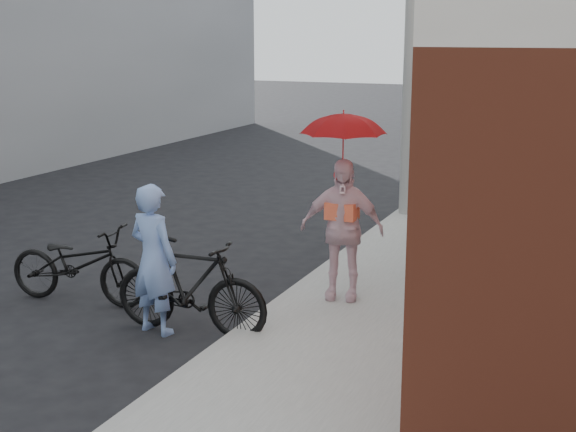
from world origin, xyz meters
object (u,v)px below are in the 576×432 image
Objects in this scene: utility_pole at (414,4)px; kimono_woman at (342,229)px; officer at (154,259)px; bike_right at (190,286)px; planter at (486,279)px; bike_left at (79,264)px.

utility_pole reaches higher than kimono_woman.
bike_right is (0.37, 0.11, -0.28)m from officer.
officer reaches higher than bike_right.
planter is (1.90, -3.49, -3.29)m from utility_pole.
utility_pole is 4.36× the size of kimono_woman.
bike_right is at bearing -106.96° from bike_left.
planter is at bearing -128.09° from officer.
officer reaches higher than planter.
planter is at bearing -49.90° from bike_right.
utility_pole is 3.97× the size of bike_left.
utility_pole is at bearing -9.88° from bike_right.
bike_right is (-0.71, -5.94, -2.98)m from utility_pole.
utility_pole is 5.16m from planter.
bike_left is at bearing -113.14° from utility_pole.
kimono_woman is at bearing -143.93° from planter.
bike_right reaches higher than bike_left.
kimono_woman reaches higher than officer.
kimono_woman is 1.93m from planter.
kimono_woman is (2.84, 1.05, 0.46)m from bike_left.
utility_pole is 20.06× the size of planter.
kimono_woman reaches higher than bike_left.
kimono_woman is at bearing -42.87° from bike_right.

